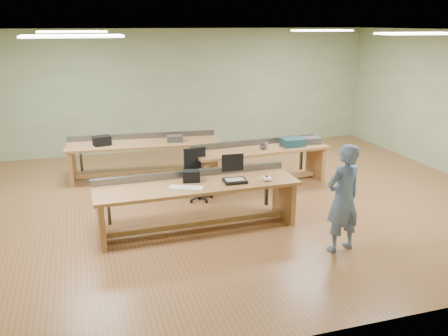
{
  "coord_description": "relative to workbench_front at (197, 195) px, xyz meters",
  "views": [
    {
      "loc": [
        -2.49,
        -7.76,
        3.13
      ],
      "look_at": [
        -0.29,
        -0.6,
        0.83
      ],
      "focal_mm": 38.0,
      "sensor_mm": 36.0,
      "label": 1
    }
  ],
  "objects": [
    {
      "name": "floor",
      "position": [
        0.86,
        1.01,
        -0.56
      ],
      "size": [
        10.0,
        10.0,
        0.0
      ],
      "primitive_type": "plane",
      "color": "brown",
      "rests_on": "ground"
    },
    {
      "name": "ceiling",
      "position": [
        0.86,
        1.01,
        2.44
      ],
      "size": [
        10.0,
        10.0,
        0.0
      ],
      "primitive_type": "plane",
      "color": "silver",
      "rests_on": "wall_back"
    },
    {
      "name": "wall_back",
      "position": [
        0.86,
        5.01,
        0.94
      ],
      "size": [
        10.0,
        0.04,
        3.0
      ],
      "primitive_type": "cube",
      "color": "#9AAF84",
      "rests_on": "floor"
    },
    {
      "name": "wall_front",
      "position": [
        0.86,
        -2.99,
        0.94
      ],
      "size": [
        10.0,
        0.04,
        3.0
      ],
      "primitive_type": "cube",
      "color": "#9AAF84",
      "rests_on": "floor"
    },
    {
      "name": "fluor_panels",
      "position": [
        0.86,
        1.01,
        2.41
      ],
      "size": [
        6.2,
        3.5,
        0.03
      ],
      "color": "white",
      "rests_on": "ceiling"
    },
    {
      "name": "workbench_front",
      "position": [
        0.0,
        0.0,
        0.0
      ],
      "size": [
        3.17,
        0.9,
        0.86
      ],
      "rotation": [
        0.0,
        0.0,
        0.02
      ],
      "color": "#A67C46",
      "rests_on": "floor"
    },
    {
      "name": "workbench_mid",
      "position": [
        1.73,
        1.71,
        -0.01
      ],
      "size": [
        2.78,
        0.95,
        0.86
      ],
      "rotation": [
        0.0,
        0.0,
        0.08
      ],
      "color": "#A67C46",
      "rests_on": "floor"
    },
    {
      "name": "workbench_back",
      "position": [
        -0.42,
        2.89,
        -0.0
      ],
      "size": [
        3.17,
        1.09,
        0.86
      ],
      "rotation": [
        0.0,
        0.0,
        -0.09
      ],
      "color": "#A67C46",
      "rests_on": "floor"
    },
    {
      "name": "person",
      "position": [
        1.77,
        -1.33,
        0.22
      ],
      "size": [
        0.64,
        0.48,
        1.57
      ],
      "primitive_type": "imported",
      "rotation": [
        0.0,
        0.0,
        3.35
      ],
      "color": "slate",
      "rests_on": "floor"
    },
    {
      "name": "laptop_base",
      "position": [
        0.58,
        -0.12,
        0.21
      ],
      "size": [
        0.37,
        0.31,
        0.04
      ],
      "primitive_type": "cube",
      "rotation": [
        0.0,
        0.0,
        -0.05
      ],
      "color": "black",
      "rests_on": "workbench_front"
    },
    {
      "name": "laptop_screen",
      "position": [
        0.59,
        0.02,
        0.46
      ],
      "size": [
        0.35,
        0.03,
        0.28
      ],
      "primitive_type": "cube",
      "rotation": [
        0.0,
        0.0,
        -0.05
      ],
      "color": "black",
      "rests_on": "laptop_base"
    },
    {
      "name": "keyboard",
      "position": [
        -0.2,
        -0.21,
        0.2
      ],
      "size": [
        0.53,
        0.36,
        0.03
      ],
      "primitive_type": "cube",
      "rotation": [
        0.0,
        0.0,
        -0.43
      ],
      "color": "white",
      "rests_on": "workbench_front"
    },
    {
      "name": "trackball_mouse",
      "position": [
        1.09,
        -0.2,
        0.22
      ],
      "size": [
        0.16,
        0.19,
        0.07
      ],
      "primitive_type": "ellipsoid",
      "rotation": [
        0.0,
        0.0,
        -0.1
      ],
      "color": "white",
      "rests_on": "workbench_front"
    },
    {
      "name": "camera_bag",
      "position": [
        -0.06,
        0.1,
        0.28
      ],
      "size": [
        0.29,
        0.21,
        0.18
      ],
      "primitive_type": "cube",
      "rotation": [
        0.0,
        0.0,
        -0.18
      ],
      "color": "black",
      "rests_on": "workbench_front"
    },
    {
      "name": "task_chair",
      "position": [
        0.34,
        1.27,
        -0.22
      ],
      "size": [
        0.57,
        0.57,
        0.93
      ],
      "rotation": [
        0.0,
        0.0,
        0.14
      ],
      "color": "black",
      "rests_on": "floor"
    },
    {
      "name": "parts_bin_teal",
      "position": [
        2.41,
        1.7,
        0.26
      ],
      "size": [
        0.44,
        0.34,
        0.15
      ],
      "primitive_type": "cube",
      "rotation": [
        0.0,
        0.0,
        0.04
      ],
      "color": "#153A46",
      "rests_on": "workbench_mid"
    },
    {
      "name": "parts_bin_grey",
      "position": [
        2.83,
        1.79,
        0.25
      ],
      "size": [
        0.48,
        0.35,
        0.12
      ],
      "primitive_type": "cube",
      "rotation": [
        0.0,
        0.0,
        -0.15
      ],
      "color": "#39393C",
      "rests_on": "workbench_mid"
    },
    {
      "name": "mug",
      "position": [
        1.74,
        1.62,
        0.23
      ],
      "size": [
        0.14,
        0.14,
        0.09
      ],
      "primitive_type": "imported",
      "rotation": [
        0.0,
        0.0,
        -0.38
      ],
      "color": "#39393C",
      "rests_on": "workbench_mid"
    },
    {
      "name": "drinks_can",
      "position": [
        1.81,
        1.62,
        0.25
      ],
      "size": [
        0.09,
        0.09,
        0.13
      ],
      "primitive_type": "cylinder",
      "rotation": [
        0.0,
        0.0,
        -0.28
      ],
      "color": "silver",
      "rests_on": "workbench_mid"
    },
    {
      "name": "storage_box_back",
      "position": [
        -1.26,
        2.87,
        0.28
      ],
      "size": [
        0.38,
        0.3,
        0.19
      ],
      "primitive_type": "cube",
      "rotation": [
        0.0,
        0.0,
        0.22
      ],
      "color": "black",
      "rests_on": "workbench_back"
    },
    {
      "name": "tray_back",
      "position": [
        0.21,
        2.75,
        0.25
      ],
      "size": [
        0.35,
        0.27,
        0.13
      ],
      "primitive_type": "cube",
      "rotation": [
        0.0,
        0.0,
        -0.12
      ],
      "color": "#39393C",
      "rests_on": "workbench_back"
    }
  ]
}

